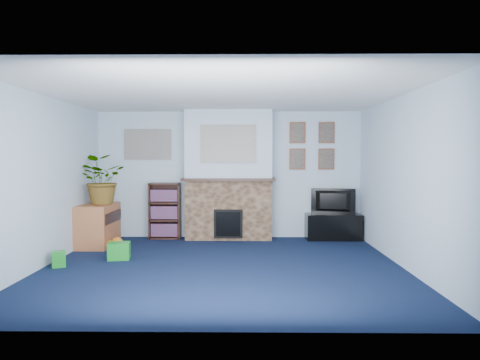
{
  "coord_description": "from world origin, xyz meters",
  "views": [
    {
      "loc": [
        0.31,
        -5.91,
        1.53
      ],
      "look_at": [
        0.23,
        0.9,
        1.17
      ],
      "focal_mm": 32.0,
      "sensor_mm": 36.0,
      "label": 1
    }
  ],
  "objects_px": {
    "television": "(333,201)",
    "bookshelf": "(165,212)",
    "tv_stand": "(333,227)",
    "sideboard": "(98,226)"
  },
  "relations": [
    {
      "from": "tv_stand",
      "to": "sideboard",
      "type": "relative_size",
      "value": 1.08
    },
    {
      "from": "television",
      "to": "bookshelf",
      "type": "bearing_deg",
      "value": 10.39
    },
    {
      "from": "television",
      "to": "sideboard",
      "type": "relative_size",
      "value": 0.88
    },
    {
      "from": "tv_stand",
      "to": "television",
      "type": "bearing_deg",
      "value": 90.0
    },
    {
      "from": "bookshelf",
      "to": "sideboard",
      "type": "xyz_separation_m",
      "value": [
        -1.03,
        -0.7,
        -0.15
      ]
    },
    {
      "from": "television",
      "to": "bookshelf",
      "type": "height_order",
      "value": "bookshelf"
    },
    {
      "from": "tv_stand",
      "to": "sideboard",
      "type": "distance_m",
      "value": 4.24
    },
    {
      "from": "bookshelf",
      "to": "tv_stand",
      "type": "bearing_deg",
      "value": -1.39
    },
    {
      "from": "tv_stand",
      "to": "bookshelf",
      "type": "distance_m",
      "value": 3.17
    },
    {
      "from": "tv_stand",
      "to": "sideboard",
      "type": "xyz_separation_m",
      "value": [
        -4.19,
        -0.63,
        0.12
      ]
    }
  ]
}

